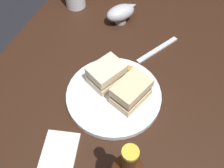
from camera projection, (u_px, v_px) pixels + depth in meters
The scene contains 12 objects.
ground_plane at pixel (111, 166), 1.46m from camera, with size 6.00×6.00×0.00m, color black.
dining_table at pixel (111, 136), 1.15m from camera, with size 1.25×0.79×0.77m, color black.
plate at pixel (114, 95), 0.80m from camera, with size 0.28×0.28×0.02m, color white.
sandwich_half_left at pixel (131, 92), 0.76m from camera, with size 0.13×0.11×0.07m.
sandwich_half_right at pixel (106, 74), 0.79m from camera, with size 0.12×0.11×0.07m.
potato_wedge_front at pixel (128, 92), 0.79m from camera, with size 0.05×0.02×0.02m, color gold.
potato_wedge_middle at pixel (127, 68), 0.84m from camera, with size 0.04×0.02×0.02m, color #B77F33.
potato_wedge_back at pixel (128, 84), 0.80m from camera, with size 0.05×0.02×0.02m, color gold.
potato_wedge_left_edge at pixel (127, 89), 0.79m from camera, with size 0.05×0.02×0.02m, color #B77F33.
gravy_boat at pixel (121, 13), 0.97m from camera, with size 0.13×0.12×0.07m.
napkin at pixel (60, 151), 0.70m from camera, with size 0.11×0.09×0.01m, color silver.
fork at pixel (157, 50), 0.92m from camera, with size 0.18×0.02×0.01m, color silver.
Camera 1 is at (-0.46, -0.19, 1.44)m, focal length 42.91 mm.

